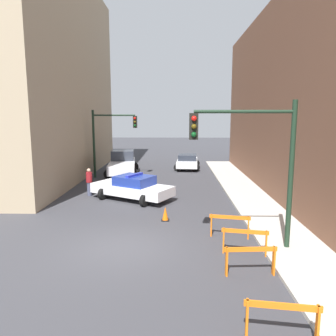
{
  "coord_description": "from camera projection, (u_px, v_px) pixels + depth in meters",
  "views": [
    {
      "loc": [
        1.89,
        -11.38,
        4.8
      ],
      "look_at": [
        1.45,
        7.08,
        1.82
      ],
      "focal_mm": 35.0,
      "sensor_mm": 36.0,
      "label": 1
    }
  ],
  "objects": [
    {
      "name": "ground_plane",
      "position": [
        124.0,
        247.0,
        12.04
      ],
      "size": [
        120.0,
        120.0,
        0.0
      ],
      "primitive_type": "plane",
      "color": "#38383D"
    },
    {
      "name": "barrier_corner",
      "position": [
        230.0,
        222.0,
        12.91
      ],
      "size": [
        1.58,
        0.44,
        0.9
      ],
      "rotation": [
        0.0,
        0.0,
        -0.19
      ],
      "color": "orange",
      "rests_on": "ground_plane"
    },
    {
      "name": "traffic_cone",
      "position": [
        165.0,
        214.0,
        15.04
      ],
      "size": [
        0.36,
        0.36,
        0.66
      ],
      "color": "black",
      "rests_on": "ground_plane"
    },
    {
      "name": "parked_car_near",
      "position": [
        187.0,
        161.0,
        29.59
      ],
      "size": [
        2.45,
        4.41,
        1.31
      ],
      "rotation": [
        0.0,
        0.0,
        -0.06
      ],
      "color": "silver",
      "rests_on": "ground_plane"
    },
    {
      "name": "white_truck",
      "position": [
        122.0,
        164.0,
        26.65
      ],
      "size": [
        3.04,
        5.59,
        1.9
      ],
      "rotation": [
        0.0,
        0.0,
        0.12
      ],
      "color": "silver",
      "rests_on": "ground_plane"
    },
    {
      "name": "barrier_front",
      "position": [
        282.0,
        315.0,
        6.91
      ],
      "size": [
        1.59,
        0.36,
        0.9
      ],
      "rotation": [
        0.0,
        0.0,
        -0.14
      ],
      "color": "orange",
      "rests_on": "ground_plane"
    },
    {
      "name": "sidewalk_right",
      "position": [
        294.0,
        247.0,
        11.89
      ],
      "size": [
        2.4,
        44.0,
        0.12
      ],
      "color": "#B2ADA3",
      "rests_on": "ground_plane"
    },
    {
      "name": "barrier_mid",
      "position": [
        250.0,
        256.0,
        9.83
      ],
      "size": [
        1.6,
        0.25,
        0.9
      ],
      "rotation": [
        0.0,
        0.0,
        0.06
      ],
      "color": "orange",
      "rests_on": "ground_plane"
    },
    {
      "name": "traffic_light_near",
      "position": [
        258.0,
        152.0,
        11.27
      ],
      "size": [
        3.64,
        0.35,
        5.2
      ],
      "color": "black",
      "rests_on": "sidewalk_right"
    },
    {
      "name": "police_car",
      "position": [
        133.0,
        187.0,
        18.7
      ],
      "size": [
        5.0,
        3.92,
        1.52
      ],
      "rotation": [
        0.0,
        0.0,
        1.06
      ],
      "color": "white",
      "rests_on": "ground_plane"
    },
    {
      "name": "barrier_back",
      "position": [
        245.0,
        237.0,
        11.32
      ],
      "size": [
        1.58,
        0.43,
        0.9
      ],
      "rotation": [
        0.0,
        0.0,
        -0.18
      ],
      "color": "orange",
      "rests_on": "ground_plane"
    },
    {
      "name": "traffic_light_far",
      "position": [
        108.0,
        134.0,
        24.96
      ],
      "size": [
        3.44,
        0.35,
        5.2
      ],
      "color": "black",
      "rests_on": "ground_plane"
    },
    {
      "name": "pedestrian_crossing",
      "position": [
        89.0,
        182.0,
        19.65
      ],
      "size": [
        0.4,
        0.4,
        1.66
      ],
      "rotation": [
        0.0,
        0.0,
        3.27
      ],
      "color": "#474C66",
      "rests_on": "ground_plane"
    }
  ]
}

